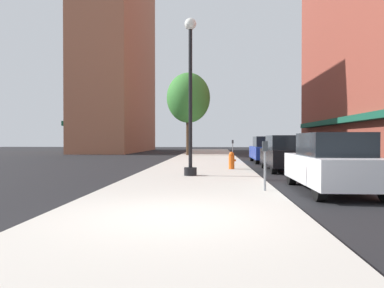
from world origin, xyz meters
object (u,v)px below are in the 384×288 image
(lamppost, at_px, (190,93))
(car_white, at_px, (332,163))
(parking_meter_far, at_px, (233,146))
(car_blue, at_px, (267,150))
(parking_meter_near, at_px, (265,159))
(fire_hydrant, at_px, (232,160))
(tree_near, at_px, (188,98))
(car_black, at_px, (285,154))

(lamppost, distance_m, car_white, 5.81)
(parking_meter_far, relative_size, car_white, 0.30)
(car_white, bearing_deg, car_blue, 90.43)
(parking_meter_near, relative_size, car_white, 0.30)
(fire_hydrant, bearing_deg, tree_near, 101.83)
(tree_near, bearing_deg, lamppost, -85.52)
(car_black, height_order, car_blue, same)
(parking_meter_far, height_order, tree_near, tree_near)
(fire_hydrant, height_order, car_black, car_black)
(parking_meter_near, bearing_deg, fire_hydrant, 94.62)
(tree_near, distance_m, car_white, 22.13)
(parking_meter_far, height_order, car_blue, car_blue)
(fire_hydrant, bearing_deg, car_blue, 69.20)
(car_black, bearing_deg, fire_hydrant, -167.62)
(parking_meter_near, bearing_deg, car_black, 75.39)
(lamppost, bearing_deg, car_blue, 66.63)
(parking_meter_near, relative_size, tree_near, 0.18)
(parking_meter_near, bearing_deg, lamppost, 119.94)
(lamppost, relative_size, car_blue, 1.37)
(car_white, distance_m, car_black, 6.80)
(car_white, bearing_deg, parking_meter_far, 96.88)
(lamppost, bearing_deg, car_white, -37.56)
(car_white, bearing_deg, tree_near, 105.33)
(lamppost, bearing_deg, fire_hydrant, 61.44)
(parking_meter_near, height_order, car_white, car_white)
(fire_hydrant, bearing_deg, parking_meter_far, 87.04)
(lamppost, bearing_deg, parking_meter_near, -60.06)
(lamppost, xyz_separation_m, car_black, (4.20, 3.58, -2.39))
(car_white, height_order, car_black, same)
(parking_meter_far, relative_size, car_blue, 0.30)
(tree_near, bearing_deg, parking_meter_near, -80.47)
(parking_meter_far, bearing_deg, car_blue, -65.56)
(fire_hydrant, distance_m, parking_meter_near, 7.03)
(car_black, distance_m, car_blue, 6.14)
(parking_meter_near, height_order, tree_near, tree_near)
(tree_near, distance_m, car_black, 15.82)
(lamppost, xyz_separation_m, parking_meter_far, (2.25, 14.00, -2.25))
(car_white, distance_m, car_blue, 12.94)
(fire_hydrant, xyz_separation_m, tree_near, (-3.07, 14.67, 4.53))
(lamppost, xyz_separation_m, tree_near, (-1.39, 17.76, 1.84))
(parking_meter_far, bearing_deg, lamppost, -99.12)
(parking_meter_near, bearing_deg, tree_near, 99.53)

